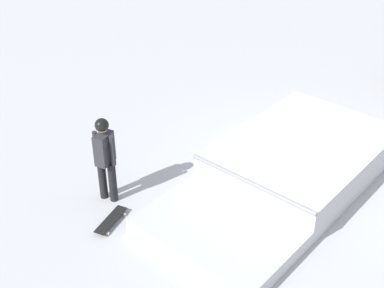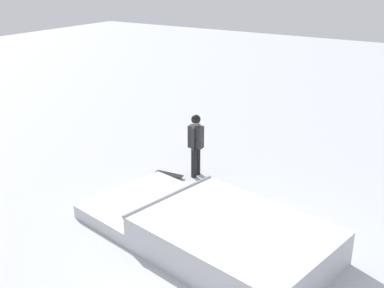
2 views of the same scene
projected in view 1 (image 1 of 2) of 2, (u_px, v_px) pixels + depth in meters
ground_plane at (307, 173)px, 10.69m from camera, size 60.00×60.00×0.00m
skate_ramp at (289, 168)px, 10.30m from camera, size 5.79×3.55×0.74m
skater at (105, 154)px, 9.47m from camera, size 0.40×0.44×1.73m
skateboard at (111, 220)px, 9.37m from camera, size 0.82×0.32×0.09m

